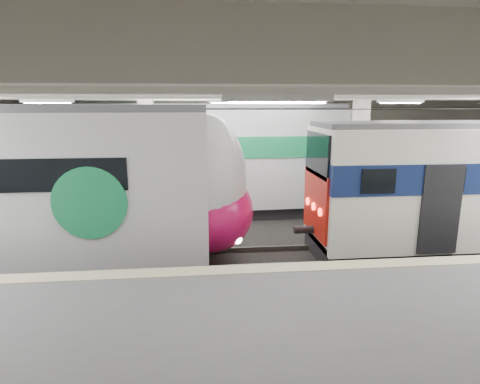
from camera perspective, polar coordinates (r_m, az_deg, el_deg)
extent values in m
cube|color=black|center=(12.92, -0.35, -9.90)|extent=(36.00, 24.00, 0.10)
cube|color=silver|center=(11.96, -0.39, 15.75)|extent=(36.00, 24.00, 0.20)
cube|color=beige|center=(22.02, -2.88, 6.96)|extent=(30.00, 0.10, 5.50)
cube|color=beige|center=(9.49, 1.56, -10.87)|extent=(30.00, 0.50, 0.02)
cube|color=beige|center=(15.15, -12.88, 4.14)|extent=(0.50, 0.50, 5.50)
cube|color=beige|center=(16.24, 16.47, 4.49)|extent=(0.50, 0.50, 5.50)
cube|color=beige|center=(11.95, -0.38, 14.31)|extent=(30.00, 18.00, 0.50)
cube|color=#59544C|center=(12.87, -0.35, -9.37)|extent=(30.00, 1.52, 0.16)
cube|color=#59544C|center=(18.07, -2.03, -2.88)|extent=(30.00, 1.52, 0.16)
cylinder|color=black|center=(11.94, -0.38, 11.67)|extent=(30.00, 0.03, 0.03)
cylinder|color=black|center=(17.42, -2.15, 11.93)|extent=(30.00, 0.03, 0.03)
cube|color=white|center=(9.95, 0.75, 12.77)|extent=(26.00, 8.40, 0.12)
ellipsoid|color=silver|center=(12.11, -4.77, 1.50)|extent=(2.44, 3.02, 4.06)
ellipsoid|color=#C1104F|center=(12.32, -4.13, -2.65)|extent=(2.59, 3.08, 2.49)
cylinder|color=#198B50|center=(10.99, -20.62, -1.52)|extent=(1.91, 0.06, 1.91)
cube|color=#A9140B|center=(12.79, 10.68, -1.55)|extent=(0.08, 2.39, 2.01)
cube|color=black|center=(12.51, 10.96, 5.28)|extent=(0.08, 2.25, 1.32)
cube|color=silver|center=(17.60, -10.56, 4.81)|extent=(15.45, 3.78, 4.16)
cube|color=#198B50|center=(17.53, -10.64, 6.58)|extent=(15.49, 3.84, 0.88)
cube|color=#4C4C51|center=(17.45, -10.86, 11.95)|extent=(15.43, 3.23, 0.16)
cube|color=black|center=(18.04, -10.28, -2.38)|extent=(15.44, 3.45, 0.60)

